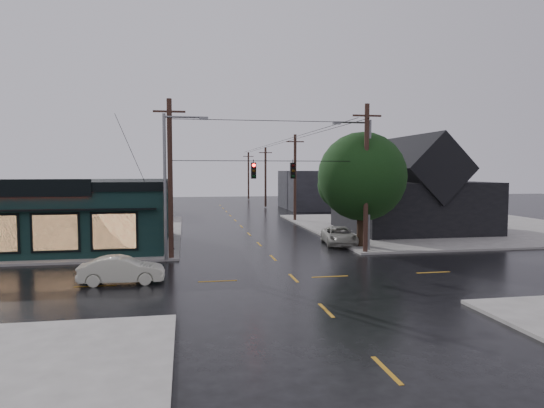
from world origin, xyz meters
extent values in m
plane|color=black|center=(0.00, 0.00, 0.00)|extent=(160.00, 160.00, 0.00)
cube|color=slate|center=(-20.00, 20.00, 0.07)|extent=(28.00, 28.00, 0.15)
cube|color=slate|center=(20.00, 20.00, 0.07)|extent=(28.00, 28.00, 0.15)
cube|color=black|center=(-15.00, 13.00, 2.25)|extent=(16.00, 12.00, 4.20)
cube|color=black|center=(-15.00, 13.00, 4.65)|extent=(16.30, 12.30, 0.60)
cube|color=#FF1E14|center=(-15.00, 6.89, 4.60)|extent=(7.00, 0.16, 0.90)
cube|color=black|center=(15.00, 17.00, 2.40)|extent=(12.00, 11.00, 4.50)
cylinder|color=black|center=(7.14, 8.93, 1.97)|extent=(0.70, 0.70, 3.64)
sphere|color=black|center=(7.14, 8.93, 5.24)|extent=(6.47, 6.47, 6.47)
cylinder|color=black|center=(0.00, 6.50, 6.30)|extent=(13.00, 0.04, 0.04)
cube|color=#352B26|center=(-14.00, 40.00, 2.20)|extent=(12.00, 10.00, 4.40)
cube|color=black|center=(16.00, 45.00, 2.80)|extent=(14.00, 12.00, 5.60)
imported|color=beige|center=(-8.77, 0.35, 0.69)|extent=(4.18, 1.47, 1.38)
imported|color=#A4A397|center=(6.00, 10.66, 0.68)|extent=(2.89, 5.16, 1.36)
camera|label=1|loc=(-5.60, -24.65, 5.70)|focal=32.00mm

